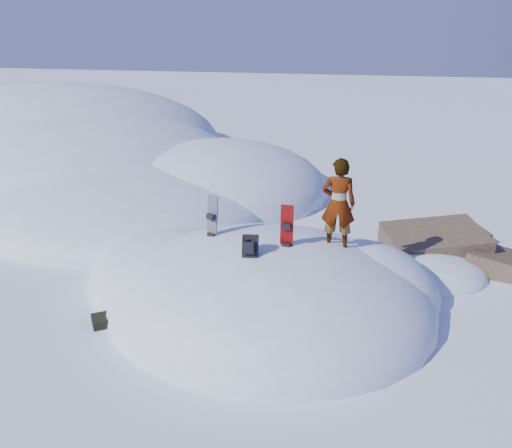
% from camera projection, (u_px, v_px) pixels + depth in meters
% --- Properties ---
extents(ground, '(120.00, 120.00, 0.00)m').
position_uv_depth(ground, '(268.00, 305.00, 10.69)').
color(ground, white).
rests_on(ground, ground).
extents(snow_mound, '(8.00, 6.00, 3.00)m').
position_uv_depth(snow_mound, '(263.00, 299.00, 10.95)').
color(snow_mound, white).
rests_on(snow_mound, ground).
extents(snow_ridge, '(21.50, 18.50, 6.40)m').
position_uv_depth(snow_ridge, '(85.00, 164.00, 21.92)').
color(snow_ridge, white).
rests_on(snow_ridge, ground).
extents(rock_outcrop, '(4.68, 4.41, 1.68)m').
position_uv_depth(rock_outcrop, '(438.00, 263.00, 12.58)').
color(rock_outcrop, brown).
rests_on(rock_outcrop, ground).
extents(snowboard_red, '(0.26, 0.13, 1.40)m').
position_uv_depth(snowboard_red, '(286.00, 238.00, 9.93)').
color(snowboard_red, red).
rests_on(snowboard_red, snow_mound).
extents(snowboard_dark, '(0.32, 0.28, 1.45)m').
position_uv_depth(snowboard_dark, '(212.00, 228.00, 10.70)').
color(snowboard_dark, black).
rests_on(snowboard_dark, snow_mound).
extents(backpack, '(0.34, 0.39, 0.50)m').
position_uv_depth(backpack, '(250.00, 246.00, 9.57)').
color(backpack, black).
rests_on(backpack, snow_mound).
extents(gear_pile, '(0.83, 0.71, 0.22)m').
position_uv_depth(gear_pile, '(111.00, 318.00, 10.01)').
color(gear_pile, black).
rests_on(gear_pile, ground).
extents(person, '(0.71, 0.48, 1.90)m').
position_uv_depth(person, '(338.00, 204.00, 10.06)').
color(person, slate).
rests_on(person, snow_mound).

